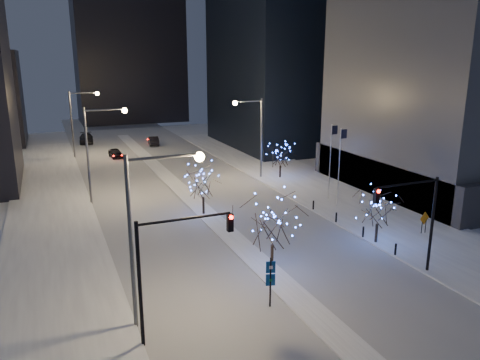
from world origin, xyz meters
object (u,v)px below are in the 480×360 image
car_near (116,153)px  holiday_tree_plaza_near (378,208)px  traffic_signal_east (416,211)px  holiday_tree_median_far (203,183)px  construction_sign (424,220)px  wayfinding_sign (270,277)px  street_lamp_east (255,128)px  holiday_tree_median_near (273,222)px  street_lamp_w_far (78,115)px  car_mid (153,141)px  street_lamp_w_near (149,216)px  holiday_tree_plaza_far (280,155)px  car_far (86,138)px  traffic_signal_west (169,258)px  street_lamp_w_mid (97,142)px

car_near → holiday_tree_plaza_near: size_ratio=0.88×
traffic_signal_east → holiday_tree_plaza_near: 6.15m
holiday_tree_median_far → construction_sign: 20.16m
traffic_signal_east → wayfinding_sign: 11.28m
street_lamp_east → construction_sign: street_lamp_east is taller
street_lamp_east → holiday_tree_median_near: size_ratio=1.78×
street_lamp_w_far → holiday_tree_plaza_near: bearing=-66.8°
street_lamp_east → construction_sign: (5.48, -23.27, -5.14)m
street_lamp_w_far → holiday_tree_median_near: (9.44, -46.23, -2.90)m
holiday_tree_plaza_near → traffic_signal_east: bearing=-105.3°
holiday_tree_median_near → car_mid: bearing=86.8°
street_lamp_east → traffic_signal_east: (-1.14, -29.00, -1.69)m
street_lamp_w_near → car_near: bearing=84.3°
holiday_tree_plaza_far → holiday_tree_plaza_near: bearing=-96.8°
street_lamp_w_near → holiday_tree_plaza_far: bearing=50.5°
street_lamp_w_near → street_lamp_east: size_ratio=1.00×
street_lamp_east → car_near: street_lamp_east is taller
car_near → holiday_tree_median_far: 31.03m
street_lamp_w_near → holiday_tree_median_far: (8.63, 17.01, -3.25)m
traffic_signal_east → construction_sign: 9.42m
street_lamp_w_near → car_far: (1.76, 62.45, -5.68)m
street_lamp_w_far → car_mid: (12.39, 6.04, -5.75)m
street_lamp_east → traffic_signal_west: bearing=-121.7°
traffic_signal_west → traffic_signal_east: 17.41m
holiday_tree_median_far → car_mid: bearing=84.5°
street_lamp_w_mid → street_lamp_east: size_ratio=1.00×
car_near → holiday_tree_median_near: 44.27m
traffic_signal_east → car_far: traffic_signal_east is taller
car_near → car_mid: 11.33m
traffic_signal_east → holiday_tree_median_far: bearing=117.2°
street_lamp_w_far → holiday_tree_median_far: (8.63, -32.99, -3.25)m
street_lamp_east → car_mid: street_lamp_east is taller
traffic_signal_east → street_lamp_w_mid: bearing=124.5°
street_lamp_w_near → car_far: size_ratio=1.77×
holiday_tree_median_near → holiday_tree_plaza_far: size_ratio=1.25×
car_mid → holiday_tree_median_near: (-2.96, -52.28, 2.85)m
traffic_signal_west → car_far: bearing=88.9°
holiday_tree_plaza_near → holiday_tree_plaza_far: size_ratio=1.02×
street_lamp_east → holiday_tree_plaza_far: (3.04, -1.20, -3.45)m
car_near → holiday_tree_plaza_far: holiday_tree_plaza_far is taller
street_lamp_w_near → street_lamp_east: same height
car_mid → wayfinding_sign: (-5.46, -57.04, 1.24)m
holiday_tree_median_near → holiday_tree_plaza_near: (10.00, 0.93, -0.53)m
traffic_signal_east → wayfinding_sign: (-10.94, 0.00, -2.77)m
holiday_tree_plaza_far → street_lamp_w_near: bearing=-129.5°
car_near → wayfinding_sign: (2.20, -48.69, 1.31)m
construction_sign → holiday_tree_plaza_near: bearing=168.9°
street_lamp_w_near → traffic_signal_east: size_ratio=1.43×
holiday_tree_plaza_far → wayfinding_sign: bearing=-118.5°
holiday_tree_plaza_near → holiday_tree_plaza_far: (2.62, 22.10, -0.08)m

